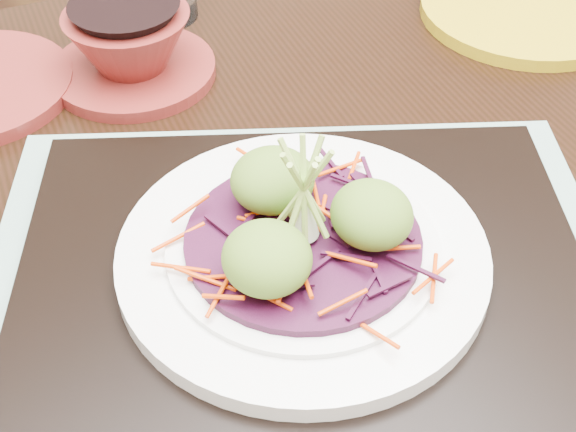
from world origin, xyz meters
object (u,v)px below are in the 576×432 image
dining_table (286,295)px  terracotta_bowl_set (131,49)px  yellow_plate (525,10)px  white_plate (303,254)px  serving_tray (302,271)px

dining_table → terracotta_bowl_set: bearing=104.8°
yellow_plate → white_plate: bearing=-152.4°
white_plate → yellow_plate: bearing=27.6°
serving_tray → dining_table: bearing=95.9°
serving_tray → white_plate: (-0.00, 0.00, 0.02)m
serving_tray → white_plate: white_plate is taller
serving_tray → terracotta_bowl_set: (-0.00, 0.30, 0.02)m
dining_table → white_plate: white_plate is taller
serving_tray → yellow_plate: serving_tray is taller
white_plate → yellow_plate: 0.45m
white_plate → yellow_plate: (0.39, 0.21, -0.02)m
dining_table → serving_tray: 0.14m
white_plate → dining_table: bearing=68.5°
terracotta_bowl_set → yellow_plate: 0.41m
terracotta_bowl_set → yellow_plate: terracotta_bowl_set is taller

